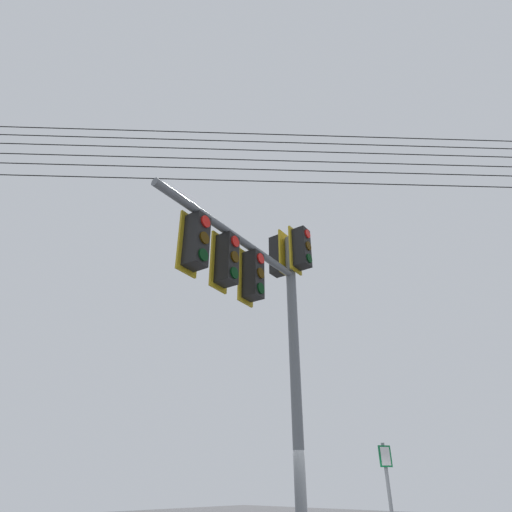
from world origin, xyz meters
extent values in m
cylinder|color=slate|center=(-0.37, -0.61, 3.39)|extent=(0.20, 0.20, 6.78)
cylinder|color=slate|center=(-0.18, -2.51, 5.88)|extent=(0.52, 3.82, 0.14)
cube|color=black|center=(-0.07, -0.58, 6.43)|extent=(0.33, 0.33, 0.90)
cube|color=#B29319|center=(-0.24, -0.60, 6.43)|extent=(0.08, 0.44, 1.04)
cylinder|color=red|center=(0.09, -0.56, 6.73)|extent=(0.05, 0.20, 0.20)
cylinder|color=#3C2703|center=(0.09, -0.56, 6.43)|extent=(0.05, 0.20, 0.20)
cylinder|color=black|center=(0.09, -0.56, 6.13)|extent=(0.05, 0.20, 0.20)
cube|color=black|center=(-0.67, -0.64, 6.43)|extent=(0.33, 0.33, 0.90)
cube|color=#B29319|center=(-0.50, -0.62, 6.43)|extent=(0.08, 0.44, 1.04)
cylinder|color=red|center=(-0.84, -0.66, 6.73)|extent=(0.05, 0.20, 0.20)
cylinder|color=#3C2703|center=(-0.84, -0.66, 6.43)|extent=(0.05, 0.20, 0.20)
cylinder|color=black|center=(-0.84, -0.66, 6.13)|extent=(0.05, 0.20, 0.20)
cube|color=black|center=(-0.24, -1.96, 5.33)|extent=(0.34, 0.34, 0.90)
cube|color=#B29319|center=(-0.41, -1.98, 5.33)|extent=(0.10, 0.44, 1.04)
cylinder|color=red|center=(-0.08, -1.94, 5.63)|extent=(0.06, 0.20, 0.20)
cylinder|color=#3C2703|center=(-0.08, -1.94, 5.33)|extent=(0.06, 0.20, 0.20)
cylinder|color=black|center=(-0.08, -1.94, 5.03)|extent=(0.06, 0.20, 0.20)
cube|color=black|center=(-0.16, -2.71, 5.33)|extent=(0.34, 0.34, 0.90)
cube|color=#B29319|center=(-0.33, -2.74, 5.33)|extent=(0.10, 0.44, 1.04)
cylinder|color=red|center=(0.00, -2.69, 5.63)|extent=(0.06, 0.20, 0.20)
cylinder|color=#3C2703|center=(0.00, -2.69, 5.33)|extent=(0.06, 0.20, 0.20)
cylinder|color=black|center=(0.00, -2.69, 5.03)|extent=(0.06, 0.20, 0.20)
cube|color=black|center=(-0.09, -3.47, 5.33)|extent=(0.34, 0.34, 0.90)
cube|color=#B29319|center=(-0.26, -3.49, 5.33)|extent=(0.10, 0.44, 1.04)
cylinder|color=red|center=(0.07, -3.45, 5.63)|extent=(0.06, 0.20, 0.20)
cylinder|color=#3C2703|center=(0.07, -3.45, 5.33)|extent=(0.06, 0.20, 0.20)
cylinder|color=black|center=(0.07, -3.45, 5.03)|extent=(0.06, 0.20, 0.20)
cube|color=#0C7238|center=(0.15, 1.61, 2.48)|extent=(0.18, 0.22, 0.39)
cube|color=white|center=(0.16, 1.61, 2.48)|extent=(0.13, 0.16, 0.33)
cylinder|color=black|center=(-1.19, -1.38, 8.37)|extent=(17.92, 17.04, 0.03)
cylinder|color=black|center=(-1.19, -1.38, 8.73)|extent=(17.92, 17.04, 0.03)
cylinder|color=black|center=(-1.19, -1.38, 9.03)|extent=(17.92, 17.04, 0.03)
cylinder|color=black|center=(-1.19, -1.38, 9.35)|extent=(17.92, 17.04, 0.03)
cylinder|color=black|center=(-1.19, -1.38, 9.64)|extent=(17.92, 17.04, 0.03)
cylinder|color=black|center=(-1.19, -1.38, 9.91)|extent=(17.92, 17.04, 0.03)
camera|label=1|loc=(4.32, -7.07, 2.00)|focal=29.29mm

